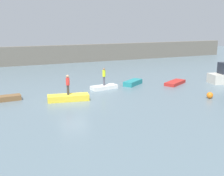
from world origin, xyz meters
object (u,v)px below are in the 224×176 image
rowboat_yellow (68,98)px  rowboat_teal (133,83)px  rowboat_brown (1,99)px  rowboat_white (104,87)px  person_red_shirt (68,84)px  rowboat_red (175,83)px  person_hiviz_shirt (104,76)px  mooring_buoy (210,95)px

rowboat_yellow → rowboat_teal: 9.07m
rowboat_brown → rowboat_white: (10.12, 0.69, -0.03)m
rowboat_brown → person_red_shirt: person_red_shirt is taller
rowboat_red → person_red_shirt: size_ratio=1.81×
rowboat_brown → rowboat_teal: (13.85, 1.25, 0.03)m
rowboat_yellow → person_red_shirt: (-0.00, 0.00, 1.28)m
rowboat_yellow → person_hiviz_shirt: size_ratio=1.97×
rowboat_white → rowboat_red: rowboat_white is taller
rowboat_brown → person_hiviz_shirt: size_ratio=1.80×
rowboat_white → person_red_shirt: bearing=-157.4°
rowboat_white → mooring_buoy: 10.51m
rowboat_yellow → rowboat_teal: size_ratio=1.35×
rowboat_white → rowboat_red: 8.32m
rowboat_white → person_red_shirt: 5.65m
rowboat_brown → mooring_buoy: size_ratio=5.66×
rowboat_yellow → rowboat_red: size_ratio=1.12×
rowboat_red → rowboat_yellow: bearing=158.4°
rowboat_yellow → person_hiviz_shirt: (4.65, 2.91, 1.15)m
rowboat_yellow → rowboat_white: size_ratio=1.28×
rowboat_brown → rowboat_white: 10.14m
rowboat_yellow → mooring_buoy: (12.06, -4.55, 0.02)m
rowboat_white → rowboat_yellow: bearing=-157.4°
rowboat_red → person_red_shirt: 13.09m
rowboat_brown → person_red_shirt: (5.47, -2.22, 1.32)m
rowboat_brown → rowboat_red: (18.36, -0.42, -0.05)m
rowboat_red → rowboat_brown: bearing=149.1°
rowboat_teal → person_hiviz_shirt: size_ratio=1.46×
person_red_shirt → rowboat_white: bearing=32.0°
rowboat_yellow → rowboat_red: bearing=18.1°
rowboat_red → mooring_buoy: bearing=-127.1°
rowboat_yellow → person_hiviz_shirt: person_hiviz_shirt is taller
rowboat_white → mooring_buoy: size_ratio=4.82×
rowboat_white → person_hiviz_shirt: (-0.00, 0.00, 1.23)m
rowboat_yellow → person_hiviz_shirt: 5.60m
rowboat_red → rowboat_teal: bearing=130.1°
rowboat_teal → rowboat_white: bearing=154.1°
rowboat_white → rowboat_red: bearing=-17.0°
rowboat_brown → person_hiviz_shirt: 10.21m
rowboat_teal → person_hiviz_shirt: bearing=154.1°
person_hiviz_shirt → mooring_buoy: (7.41, -7.46, -1.13)m
rowboat_brown → rowboat_red: 18.37m
rowboat_red → person_hiviz_shirt: person_hiviz_shirt is taller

